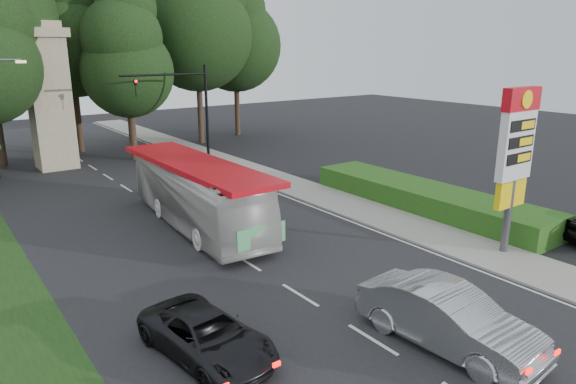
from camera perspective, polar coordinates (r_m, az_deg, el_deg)
ground at (r=15.62m, az=10.72°, el=-16.67°), size 120.00×120.00×0.00m
road_surface at (r=24.47m, az=-10.17°, el=-4.34°), size 14.00×80.00×0.02m
sidewalk_right at (r=28.96m, az=5.05°, el=-0.88°), size 3.00×80.00×0.12m
hedge at (r=28.26m, az=15.04°, el=-0.64°), size 3.00×14.00×1.20m
gas_station_pylon at (r=22.26m, az=23.99°, el=4.40°), size 2.10×0.45×6.85m
traffic_signal_mast at (r=36.48m, az=-10.93°, el=9.73°), size 6.10×0.35×7.20m
monument at (r=39.72m, az=-25.02°, el=9.66°), size 3.00×3.00×10.05m
tree_center_right at (r=45.21m, az=-23.42°, el=17.94°), size 9.24×9.24×18.15m
tree_east_near at (r=48.49m, az=-17.85°, el=16.63°), size 8.12×8.12×15.95m
tree_east_mid at (r=46.83m, az=-10.22°, el=19.22°), size 9.52×9.52×18.70m
tree_far_east at (r=50.92m, az=-5.92°, el=17.94°), size 8.68×8.68×17.05m
tree_monument_right at (r=40.57m, az=-17.53°, el=14.60°), size 6.72×6.72×13.20m
transit_bus at (r=24.82m, az=-10.05°, el=-0.23°), size 3.55×11.53×3.16m
sedan_silver at (r=15.68m, az=17.40°, el=-13.25°), size 2.30×5.53×1.78m
suv_charcoal at (r=14.89m, az=-9.02°, el=-15.47°), size 2.70×4.79×1.26m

